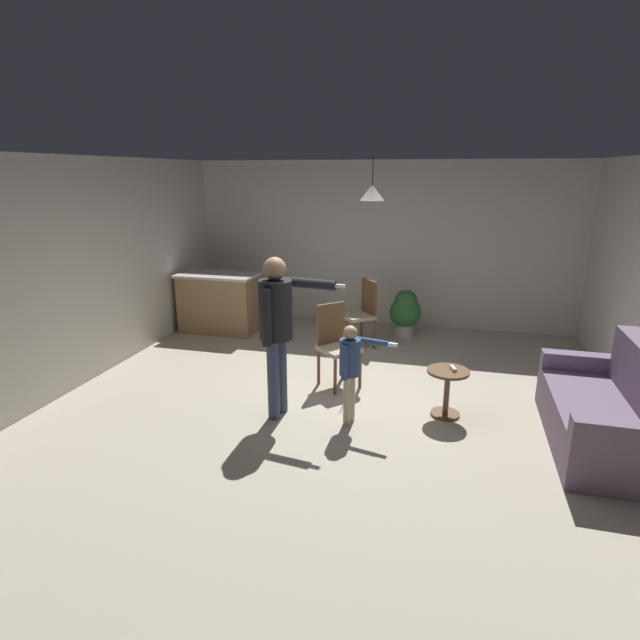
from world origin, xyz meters
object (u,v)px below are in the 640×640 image
object	(u,v)px
potted_plant_corner	(405,311)
spare_remote_on_table	(453,368)
kitchen_counter	(219,303)
couch_floral	(606,413)
side_table_by_couch	(447,387)
person_child	(351,364)
dining_chair_by_counter	(362,311)
person_adult	(277,320)
dining_chair_near_wall	(336,342)

from	to	relation	value
potted_plant_corner	spare_remote_on_table	size ratio (longest dim) A/B	5.80
kitchen_counter	spare_remote_on_table	distance (m)	4.27
couch_floral	potted_plant_corner	world-z (taller)	couch_floral
side_table_by_couch	person_child	world-z (taller)	person_child
dining_chair_by_counter	person_child	bearing A→B (deg)	146.52
person_adult	person_child	bearing A→B (deg)	99.49
dining_chair_by_counter	potted_plant_corner	distance (m)	0.87
person_adult	side_table_by_couch	bearing A→B (deg)	111.90
person_child	dining_chair_by_counter	xyz separation A→B (m)	(-0.30, 2.40, -0.11)
couch_floral	dining_chair_near_wall	world-z (taller)	same
person_child	dining_chair_by_counter	bearing A→B (deg)	-160.23
spare_remote_on_table	potted_plant_corner	bearing A→B (deg)	105.58
dining_chair_near_wall	spare_remote_on_table	size ratio (longest dim) A/B	7.69
side_table_by_couch	couch_floral	bearing A→B (deg)	-9.95
couch_floral	dining_chair_by_counter	world-z (taller)	same
kitchen_counter	person_adult	world-z (taller)	person_adult
side_table_by_couch	person_child	size ratio (longest dim) A/B	0.49
dining_chair_near_wall	dining_chair_by_counter	bearing A→B (deg)	-139.44
kitchen_counter	side_table_by_couch	size ratio (longest dim) A/B	2.42
person_adult	spare_remote_on_table	xyz separation A→B (m)	(1.77, 0.44, -0.52)
potted_plant_corner	spare_remote_on_table	bearing A→B (deg)	-74.42
dining_chair_by_counter	dining_chair_near_wall	bearing A→B (deg)	136.90
kitchen_counter	dining_chair_near_wall	distance (m)	2.84
person_adult	potted_plant_corner	xyz separation A→B (m)	(1.05, 3.06, -0.64)
couch_floral	side_table_by_couch	world-z (taller)	couch_floral
dining_chair_near_wall	spare_remote_on_table	distance (m)	1.46
side_table_by_couch	potted_plant_corner	distance (m)	2.72
potted_plant_corner	person_adult	bearing A→B (deg)	-108.87
person_child	dining_chair_near_wall	size ratio (longest dim) A/B	1.05
couch_floral	spare_remote_on_table	distance (m)	1.45
couch_floral	spare_remote_on_table	xyz separation A→B (m)	(-1.41, 0.27, 0.21)
person_child	dining_chair_near_wall	xyz separation A→B (m)	(-0.36, 0.93, -0.11)
person_child	person_adult	bearing A→B (deg)	-75.76
person_adult	potted_plant_corner	bearing A→B (deg)	169.06
couch_floral	person_adult	xyz separation A→B (m)	(-3.19, -0.17, 0.73)
kitchen_counter	dining_chair_by_counter	distance (m)	2.38
couch_floral	kitchen_counter	distance (m)	5.65
kitchen_counter	potted_plant_corner	size ratio (longest dim) A/B	1.67
person_adult	dining_chair_by_counter	distance (m)	2.52
person_adult	couch_floral	bearing A→B (deg)	101.04
dining_chair_by_counter	potted_plant_corner	bearing A→B (deg)	-82.85
person_child	potted_plant_corner	xyz separation A→B (m)	(0.28, 3.04, -0.24)
person_adult	person_child	xyz separation A→B (m)	(0.77, 0.02, -0.41)
spare_remote_on_table	side_table_by_couch	bearing A→B (deg)	-166.59
kitchen_counter	potted_plant_corner	world-z (taller)	kitchen_counter
kitchen_counter	side_table_by_couch	bearing A→B (deg)	-30.84
kitchen_counter	couch_floral	bearing A→B (deg)	-25.46
side_table_by_couch	spare_remote_on_table	xyz separation A→B (m)	(0.05, 0.01, 0.21)
couch_floral	person_adult	world-z (taller)	person_adult
side_table_by_couch	person_adult	world-z (taller)	person_adult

